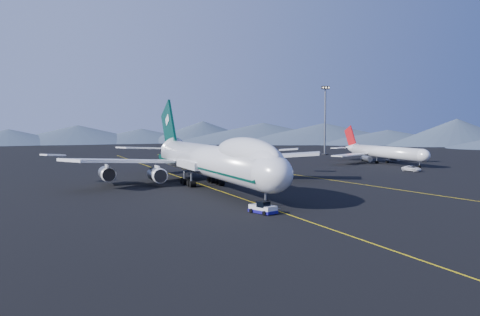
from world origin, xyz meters
name	(u,v)px	position (x,y,z in m)	size (l,w,h in m)	color
ground	(210,188)	(0.00, 0.00, 0.00)	(500.00, 500.00, 0.00)	black
taxiway_line_main	(210,188)	(0.00, 0.00, 0.01)	(0.25, 220.00, 0.01)	gold
taxiway_line_side	(311,177)	(30.00, 10.00, 0.01)	(0.25, 200.00, 0.01)	gold
boeing_747	(210,160)	(0.00, 0.03, 5.81)	(59.62, 72.43, 19.37)	silver
pushback_tug	(263,209)	(-3.00, -31.88, 0.60)	(3.53, 4.83, 1.89)	silver
second_jet	(383,152)	(72.52, 37.11, 3.68)	(37.81, 42.71, 12.16)	silver
service_van	(412,169)	(63.06, 12.31, 0.75)	(2.50, 5.42, 1.51)	silver
floodlight_mast	(325,120)	(78.82, 82.49, 14.07)	(3.43, 2.57, 27.76)	black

